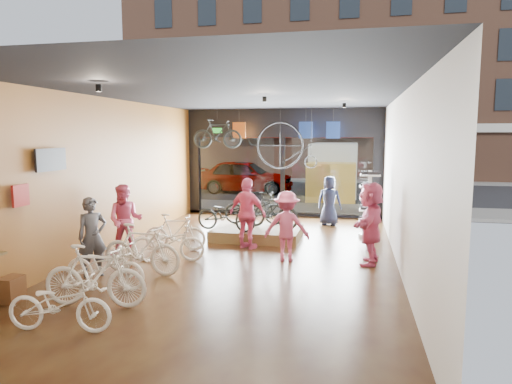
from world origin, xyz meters
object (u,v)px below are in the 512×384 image
(floor_bike_1, at_px, (95,276))
(customer_0, at_px, (92,237))
(street_car, at_px, (244,176))
(display_platform, at_px, (258,233))
(floor_bike_4, at_px, (168,242))
(box_truck, at_px, (333,171))
(display_bike_right, at_px, (255,208))
(customer_3, at_px, (287,226))
(display_bike_left, at_px, (226,214))
(penny_farthing, at_px, (290,147))
(customer_2, at_px, (248,214))
(customer_1, at_px, (125,220))
(customer_4, at_px, (329,201))
(floor_bike_0, at_px, (59,304))
(customer_5, at_px, (370,223))
(sunglasses_rack, at_px, (369,204))
(floor_bike_2, at_px, (105,266))
(display_bike_mid, at_px, (271,210))
(floor_bike_5, at_px, (175,232))
(hung_bike, at_px, (217,134))
(floor_bike_3, at_px, (141,249))

(floor_bike_1, relative_size, customer_0, 1.09)
(street_car, relative_size, display_platform, 2.03)
(floor_bike_4, distance_m, display_platform, 3.17)
(box_truck, relative_size, display_bike_right, 3.54)
(customer_3, bearing_deg, display_bike_right, -64.36)
(display_platform, distance_m, customer_0, 4.91)
(display_bike_left, bearing_deg, penny_farthing, -13.69)
(customer_2, bearing_deg, box_truck, -78.76)
(floor_bike_1, distance_m, customer_2, 4.72)
(customer_1, xyz_separation_m, customer_4, (4.57, 4.79, -0.07))
(display_bike_right, bearing_deg, street_car, 12.16)
(customer_2, distance_m, customer_4, 3.99)
(floor_bike_0, distance_m, customer_5, 6.54)
(display_bike_right, height_order, customer_0, customer_0)
(floor_bike_4, bearing_deg, customer_5, -92.50)
(display_platform, xyz_separation_m, customer_3, (1.14, -2.15, 0.66))
(customer_0, bearing_deg, sunglasses_rack, -6.52)
(floor_bike_1, xyz_separation_m, display_bike_right, (1.41, 6.12, 0.23))
(box_truck, bearing_deg, customer_1, -111.13)
(floor_bike_2, bearing_deg, display_bike_mid, -24.75)
(floor_bike_5, distance_m, display_bike_mid, 2.79)
(display_bike_mid, relative_size, customer_0, 1.02)
(street_car, distance_m, customer_0, 13.98)
(customer_5, relative_size, penny_farthing, 0.97)
(floor_bike_2, distance_m, customer_1, 2.40)
(customer_0, xyz_separation_m, penny_farthing, (3.13, 6.59, 1.68))
(display_bike_left, xyz_separation_m, customer_5, (3.75, -1.40, 0.18))
(penny_farthing, bearing_deg, floor_bike_5, -118.16)
(customer_4, bearing_deg, sunglasses_rack, 138.74)
(customer_0, bearing_deg, hung_bike, 35.20)
(display_bike_right, bearing_deg, sunglasses_rack, -87.79)
(floor_bike_2, bearing_deg, floor_bike_3, -14.96)
(floor_bike_0, relative_size, hung_bike, 1.00)
(customer_1, bearing_deg, customer_0, -100.17)
(sunglasses_rack, relative_size, hung_bike, 1.20)
(floor_bike_0, bearing_deg, customer_0, 14.76)
(floor_bike_3, bearing_deg, display_bike_left, -11.24)
(box_truck, xyz_separation_m, floor_bike_1, (-3.29, -14.52, -0.71))
(floor_bike_2, xyz_separation_m, customer_3, (3.08, 2.60, 0.38))
(floor_bike_4, height_order, sunglasses_rack, sunglasses_rack)
(floor_bike_1, distance_m, floor_bike_4, 2.90)
(customer_1, relative_size, customer_5, 0.93)
(customer_1, xyz_separation_m, customer_3, (3.84, 0.36, -0.06))
(customer_2, height_order, penny_farthing, penny_farthing)
(street_car, bearing_deg, hung_bike, -172.86)
(display_bike_left, distance_m, display_bike_right, 1.20)
(floor_bike_1, xyz_separation_m, display_bike_left, (0.85, 5.06, 0.21))
(customer_3, xyz_separation_m, sunglasses_rack, (1.93, 2.92, 0.14))
(floor_bike_4, height_order, penny_farthing, penny_farthing)
(floor_bike_0, bearing_deg, floor_bike_2, 4.06)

